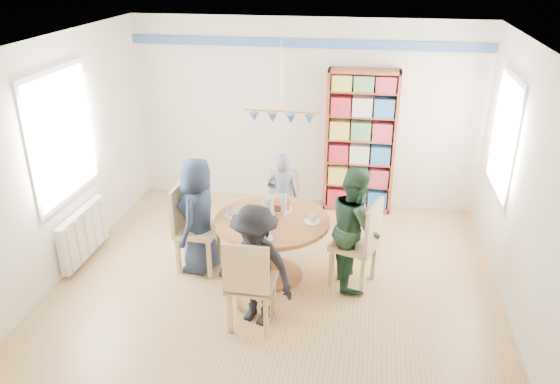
% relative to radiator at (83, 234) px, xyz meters
% --- Properties ---
extents(ground, '(5.00, 5.00, 0.00)m').
position_rel_radiator_xyz_m(ground, '(2.42, -0.30, -0.35)').
color(ground, tan).
extents(room_shell, '(5.00, 5.00, 5.00)m').
position_rel_radiator_xyz_m(room_shell, '(2.16, 0.57, 1.30)').
color(room_shell, white).
rests_on(room_shell, ground).
extents(radiator, '(0.12, 1.00, 0.60)m').
position_rel_radiator_xyz_m(radiator, '(0.00, 0.00, 0.00)').
color(radiator, silver).
rests_on(radiator, ground).
extents(dining_table, '(1.30, 1.30, 0.75)m').
position_rel_radiator_xyz_m(dining_table, '(2.34, 0.01, 0.21)').
color(dining_table, brown).
rests_on(dining_table, ground).
extents(chair_left, '(0.49, 0.49, 1.06)m').
position_rel_radiator_xyz_m(chair_left, '(1.35, 0.06, 0.23)').
color(chair_left, tan).
rests_on(chair_left, ground).
extents(chair_right, '(0.58, 0.58, 1.05)m').
position_rel_radiator_xyz_m(chair_right, '(3.35, 0.01, 0.23)').
color(chair_right, tan).
rests_on(chair_right, ground).
extents(chair_far, '(0.43, 0.43, 0.90)m').
position_rel_radiator_xyz_m(chair_far, '(2.30, 1.05, 0.15)').
color(chair_far, tan).
rests_on(chair_far, ground).
extents(chair_near, '(0.46, 0.46, 1.03)m').
position_rel_radiator_xyz_m(chair_near, '(2.30, -0.98, 0.22)').
color(chair_near, tan).
rests_on(chair_near, ground).
extents(person_left, '(0.49, 0.71, 1.40)m').
position_rel_radiator_xyz_m(person_left, '(1.46, 0.05, 0.35)').
color(person_left, '#172034').
rests_on(person_left, ground).
extents(person_right, '(0.68, 0.79, 1.41)m').
position_rel_radiator_xyz_m(person_right, '(3.27, 0.05, 0.35)').
color(person_right, '#183020').
rests_on(person_right, ground).
extents(person_far, '(0.47, 0.33, 1.20)m').
position_rel_radiator_xyz_m(person_far, '(2.30, 0.95, 0.25)').
color(person_far, gray).
rests_on(person_far, ground).
extents(person_near, '(0.96, 0.74, 1.31)m').
position_rel_radiator_xyz_m(person_near, '(2.33, -0.84, 0.30)').
color(person_near, black).
rests_on(person_near, ground).
extents(bookshelf, '(0.98, 0.29, 2.05)m').
position_rel_radiator_xyz_m(bookshelf, '(3.24, 2.04, 0.66)').
color(bookshelf, maroon).
rests_on(bookshelf, ground).
extents(tableware, '(1.10, 1.10, 0.29)m').
position_rel_radiator_xyz_m(tableware, '(2.32, 0.04, 0.46)').
color(tableware, white).
rests_on(tableware, dining_table).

